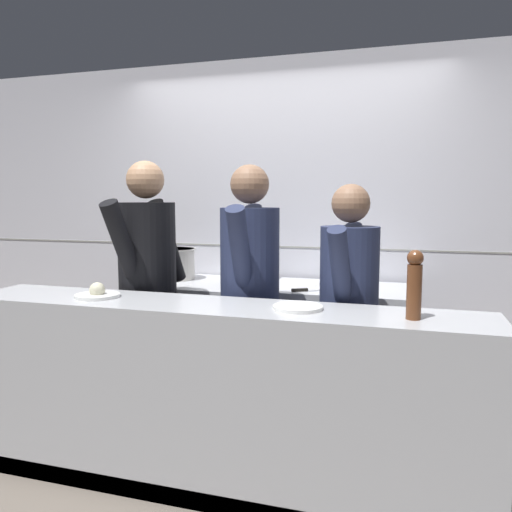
% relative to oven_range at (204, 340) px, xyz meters
% --- Properties ---
extents(ground_plane, '(14.00, 14.00, 0.00)m').
position_rel_oven_range_xyz_m(ground_plane, '(0.51, -0.93, -0.45)').
color(ground_plane, '#6B6056').
extents(wall_back_tiled, '(8.00, 0.06, 2.60)m').
position_rel_oven_range_xyz_m(wall_back_tiled, '(0.51, 0.40, 0.85)').
color(wall_back_tiled, silver).
rests_on(wall_back_tiled, ground_plane).
extents(oven_range, '(0.98, 0.71, 0.91)m').
position_rel_oven_range_xyz_m(oven_range, '(0.00, 0.00, 0.00)').
color(oven_range, '#38383D').
rests_on(oven_range, ground_plane).
extents(prep_counter, '(0.96, 0.65, 0.91)m').
position_rel_oven_range_xyz_m(prep_counter, '(1.01, -0.00, 0.00)').
color(prep_counter, '#B7BABF').
rests_on(prep_counter, ground_plane).
extents(pass_counter, '(2.77, 0.45, 0.99)m').
position_rel_oven_range_xyz_m(pass_counter, '(0.51, -1.09, 0.04)').
color(pass_counter, '#B7BABF').
rests_on(pass_counter, ground_plane).
extents(stock_pot, '(0.33, 0.33, 0.24)m').
position_rel_oven_range_xyz_m(stock_pot, '(-0.26, 0.06, 0.58)').
color(stock_pot, beige).
rests_on(stock_pot, oven_range).
extents(sauce_pot, '(0.25, 0.25, 0.22)m').
position_rel_oven_range_xyz_m(sauce_pot, '(0.29, -0.01, 0.57)').
color(sauce_pot, '#2D2D33').
rests_on(sauce_pot, oven_range).
extents(mixing_bowl_steel, '(0.23, 0.23, 0.09)m').
position_rel_oven_range_xyz_m(mixing_bowl_steel, '(0.96, -0.01, 0.51)').
color(mixing_bowl_steel, '#B7BABF').
rests_on(mixing_bowl_steel, prep_counter).
extents(chefs_knife, '(0.36, 0.23, 0.02)m').
position_rel_oven_range_xyz_m(chefs_knife, '(0.88, -0.17, 0.47)').
color(chefs_knife, '#B7BABF').
rests_on(chefs_knife, prep_counter).
extents(plated_dish_main, '(0.24, 0.24, 0.09)m').
position_rel_oven_range_xyz_m(plated_dish_main, '(-0.17, -1.09, 0.55)').
color(plated_dish_main, white).
rests_on(plated_dish_main, pass_counter).
extents(plated_dish_appetiser, '(0.25, 0.25, 0.02)m').
position_rel_oven_range_xyz_m(plated_dish_appetiser, '(0.95, -1.07, 0.54)').
color(plated_dish_appetiser, white).
rests_on(plated_dish_appetiser, pass_counter).
extents(pepper_mill, '(0.07, 0.07, 0.31)m').
position_rel_oven_range_xyz_m(pepper_mill, '(1.49, -1.12, 0.70)').
color(pepper_mill, brown).
rests_on(pepper_mill, pass_counter).
extents(chef_head_cook, '(0.41, 0.77, 1.76)m').
position_rel_oven_range_xyz_m(chef_head_cook, '(-0.10, -0.65, 0.52)').
color(chef_head_cook, black).
rests_on(chef_head_cook, ground_plane).
extents(chef_sous, '(0.37, 0.75, 1.72)m').
position_rel_oven_range_xyz_m(chef_sous, '(0.57, -0.63, 0.50)').
color(chef_sous, black).
rests_on(chef_sous, ground_plane).
extents(chef_line, '(0.36, 0.70, 1.61)m').
position_rel_oven_range_xyz_m(chef_line, '(1.15, -0.64, 0.44)').
color(chef_line, black).
rests_on(chef_line, ground_plane).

